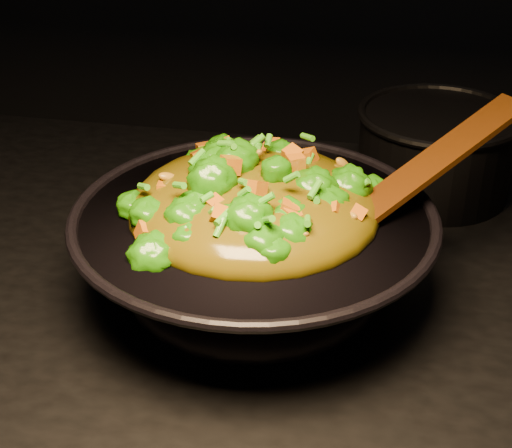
# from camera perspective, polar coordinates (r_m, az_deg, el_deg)

# --- Properties ---
(wok) EXTENTS (0.46, 0.46, 0.10)m
(wok) POSITION_cam_1_polar(r_m,az_deg,el_deg) (0.80, -0.14, -2.51)
(wok) COLOR black
(wok) RESTS_ON stovetop
(stir_fry) EXTENTS (0.33, 0.33, 0.09)m
(stir_fry) POSITION_cam_1_polar(r_m,az_deg,el_deg) (0.77, -0.14, 3.75)
(stir_fry) COLOR #267708
(stir_fry) RESTS_ON wok
(spatula) EXTENTS (0.20, 0.18, 0.10)m
(spatula) POSITION_cam_1_polar(r_m,az_deg,el_deg) (0.80, 12.33, 4.07)
(spatula) COLOR #361107
(spatula) RESTS_ON wok
(back_pot) EXTENTS (0.23, 0.23, 0.11)m
(back_pot) POSITION_cam_1_polar(r_m,az_deg,el_deg) (1.04, 12.89, 5.16)
(back_pot) COLOR black
(back_pot) RESTS_ON stovetop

